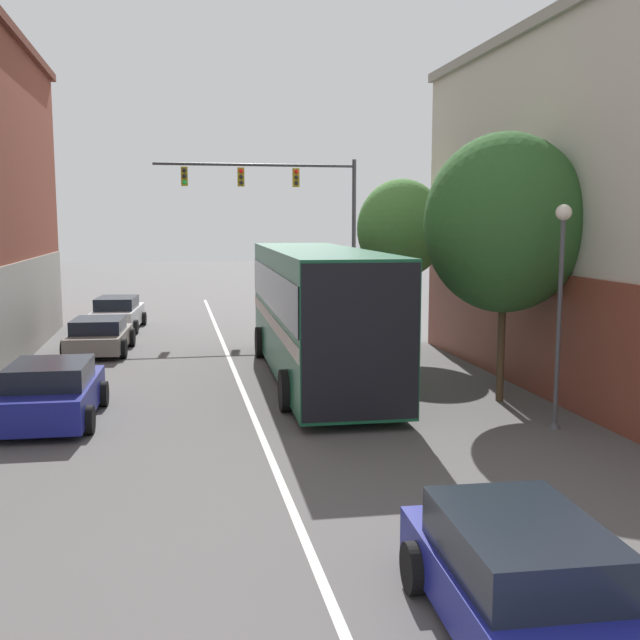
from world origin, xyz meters
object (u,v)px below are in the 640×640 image
(parked_car_left_near, at_px, (118,314))
(street_tree_near, at_px, (505,223))
(parked_car_left_mid, at_px, (100,336))
(traffic_signal_gantry, at_px, (291,201))
(parked_car_left_far, at_px, (52,393))
(hatchback_foreground, at_px, (527,589))
(bus, at_px, (317,307))
(street_tree_far, at_px, (401,229))
(street_lamp, at_px, (560,294))

(parked_car_left_near, height_order, street_tree_near, street_tree_near)
(parked_car_left_mid, xyz_separation_m, street_tree_near, (10.48, -9.01, 3.83))
(traffic_signal_gantry, bearing_deg, parked_car_left_far, -116.96)
(parked_car_left_far, bearing_deg, parked_car_left_near, 0.32)
(hatchback_foreground, relative_size, street_tree_near, 0.67)
(bus, relative_size, street_tree_far, 1.98)
(street_lamp, bearing_deg, traffic_signal_gantry, 99.11)
(bus, bearing_deg, street_tree_far, -42.74)
(parked_car_left_mid, relative_size, street_tree_far, 0.67)
(parked_car_left_near, height_order, parked_car_left_mid, parked_car_left_near)
(bus, distance_m, street_tree_near, 5.83)
(bus, distance_m, parked_car_left_mid, 8.62)
(traffic_signal_gantry, relative_size, street_lamp, 1.83)
(parked_car_left_mid, distance_m, street_tree_near, 14.34)
(parked_car_left_mid, distance_m, street_lamp, 15.88)
(parked_car_left_mid, height_order, street_tree_far, street_tree_far)
(hatchback_foreground, xyz_separation_m, parked_car_left_far, (-6.31, 10.35, 0.03))
(parked_car_left_far, bearing_deg, street_lamp, -101.98)
(bus, bearing_deg, street_lamp, -144.60)
(traffic_signal_gantry, relative_size, street_tree_near, 1.33)
(bus, distance_m, street_tree_far, 5.59)
(parked_car_left_near, bearing_deg, parked_car_left_mid, -177.32)
(parked_car_left_far, relative_size, street_lamp, 0.82)
(street_lamp, bearing_deg, parked_car_left_mid, 132.37)
(hatchback_foreground, height_order, parked_car_left_mid, hatchback_foreground)
(parked_car_left_near, relative_size, street_lamp, 0.89)
(parked_car_left_near, height_order, street_tree_far, street_tree_far)
(parked_car_left_near, distance_m, street_tree_near, 18.15)
(parked_car_left_near, relative_size, traffic_signal_gantry, 0.49)
(hatchback_foreground, distance_m, street_tree_far, 18.28)
(street_tree_near, relative_size, street_tree_far, 1.12)
(parked_car_left_mid, xyz_separation_m, street_lamp, (10.58, -11.60, 2.35))
(hatchback_foreground, height_order, parked_car_left_far, parked_car_left_far)
(parked_car_left_near, distance_m, traffic_signal_gantry, 8.85)
(street_tree_near, bearing_deg, parked_car_left_far, 179.43)
(parked_car_left_far, distance_m, street_lamp, 11.36)
(street_lamp, bearing_deg, parked_car_left_far, 165.94)
(parked_car_left_mid, bearing_deg, street_tree_far, -96.31)
(traffic_signal_gantry, bearing_deg, street_lamp, -80.89)
(traffic_signal_gantry, height_order, street_lamp, traffic_signal_gantry)
(bus, xyz_separation_m, parked_car_left_mid, (-6.49, 5.47, -1.48))
(hatchback_foreground, relative_size, street_tree_far, 0.75)
(parked_car_left_near, xyz_separation_m, parked_car_left_far, (-0.44, -14.39, 0.00))
(hatchback_foreground, height_order, traffic_signal_gantry, traffic_signal_gantry)
(bus, distance_m, street_lamp, 7.43)
(parked_car_left_mid, height_order, street_lamp, street_lamp)
(hatchback_foreground, bearing_deg, street_lamp, -27.62)
(bus, bearing_deg, parked_car_left_mid, 51.59)
(street_lamp, distance_m, street_tree_near, 2.99)
(hatchback_foreground, distance_m, parked_car_left_near, 25.43)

